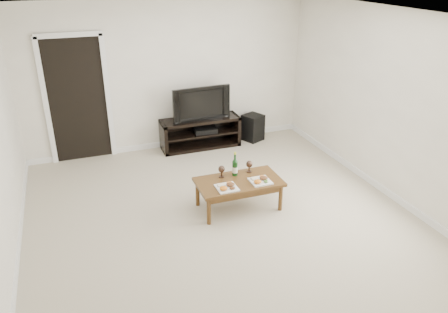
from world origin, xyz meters
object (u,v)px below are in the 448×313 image
Objects in this scene: coffee_table at (239,194)px; television at (200,102)px; subwoofer at (253,127)px; media_console at (200,133)px.

television is at bearing 86.10° from coffee_table.
television is 1.20m from subwoofer.
television is at bearing 154.78° from subwoofer.
television is 0.91× the size of coffee_table.
subwoofer is (1.03, -0.01, -0.03)m from media_console.
media_console is 1.24× the size of coffee_table.
media_console is 2.88× the size of subwoofer.
media_console is 1.03m from subwoofer.
media_console is at bearing 154.78° from subwoofer.
media_console is at bearing 0.00° from television.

